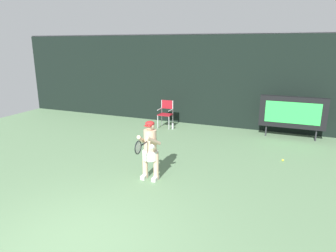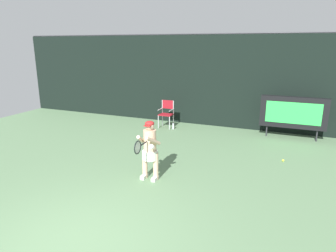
# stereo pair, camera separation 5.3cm
# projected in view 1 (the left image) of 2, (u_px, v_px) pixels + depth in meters

# --- Properties ---
(backdrop_screen) EXTENTS (18.00, 0.12, 3.66)m
(backdrop_screen) POSITION_uv_depth(u_px,v_px,m) (208.00, 81.00, 12.02)
(backdrop_screen) COLOR black
(backdrop_screen) RESTS_ON ground
(scoreboard) EXTENTS (2.20, 0.21, 1.50)m
(scoreboard) POSITION_uv_depth(u_px,v_px,m) (292.00, 112.00, 10.42)
(scoreboard) COLOR black
(scoreboard) RESTS_ON ground
(umpire_chair) EXTENTS (0.52, 0.44, 1.08)m
(umpire_chair) POSITION_uv_depth(u_px,v_px,m) (166.00, 112.00, 11.96)
(umpire_chair) COLOR #B7B7BC
(umpire_chair) RESTS_ON ground
(water_bottle) EXTENTS (0.07, 0.07, 0.27)m
(water_bottle) POSITION_uv_depth(u_px,v_px,m) (173.00, 126.00, 11.81)
(water_bottle) COLOR silver
(water_bottle) RESTS_ON ground
(tennis_player) EXTENTS (0.53, 0.61, 1.48)m
(tennis_player) POSITION_uv_depth(u_px,v_px,m) (150.00, 148.00, 7.28)
(tennis_player) COLOR white
(tennis_player) RESTS_ON ground
(tennis_racket) EXTENTS (0.03, 0.60, 0.31)m
(tennis_racket) POSITION_uv_depth(u_px,v_px,m) (139.00, 147.00, 6.66)
(tennis_racket) COLOR black
(tennis_ball_loose) EXTENTS (0.07, 0.07, 0.07)m
(tennis_ball_loose) POSITION_uv_depth(u_px,v_px,m) (283.00, 160.00, 8.58)
(tennis_ball_loose) COLOR #CCDB3D
(tennis_ball_loose) RESTS_ON ground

